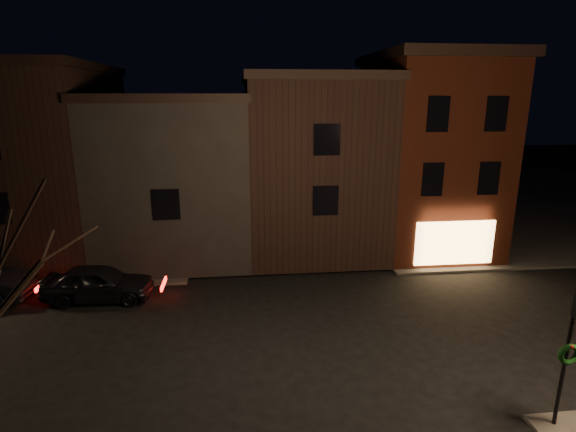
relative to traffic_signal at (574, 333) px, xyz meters
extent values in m
plane|color=black|center=(-5.60, 5.51, -2.81)|extent=(120.00, 120.00, 0.00)
cube|color=#2D2B28|center=(14.40, 25.51, -2.75)|extent=(30.00, 30.00, 0.12)
cube|color=#2D2B28|center=(-25.60, 25.51, -2.75)|extent=(30.00, 30.00, 0.12)
cube|color=#3F160B|center=(2.40, 15.01, 2.31)|extent=(6.00, 8.00, 10.00)
cube|color=black|center=(2.40, 15.01, 7.56)|extent=(6.50, 8.50, 0.50)
cube|color=#FFC372|center=(2.40, 10.96, -1.39)|extent=(4.00, 0.12, 2.20)
cube|color=black|center=(-4.10, 16.01, 1.81)|extent=(7.00, 10.00, 9.00)
cube|color=black|center=(-4.10, 16.01, 6.51)|extent=(7.30, 10.30, 0.40)
cube|color=black|center=(-11.35, 16.01, 1.31)|extent=(7.50, 10.00, 8.00)
cube|color=black|center=(-11.35, 16.01, 5.51)|extent=(7.80, 10.30, 0.40)
cube|color=black|center=(-18.60, 16.01, 2.06)|extent=(7.00, 10.00, 9.50)
cube|color=black|center=(-18.60, 16.01, 7.01)|extent=(7.30, 10.30, 0.40)
cylinder|color=black|center=(0.00, 0.11, -0.69)|extent=(0.10, 0.10, 4.00)
torus|color=#0C380F|center=(0.00, 0.02, -0.59)|extent=(0.58, 0.14, 0.58)
sphere|color=#990C0C|center=(0.00, 0.00, -0.37)|extent=(0.12, 0.12, 0.12)
imported|color=black|center=(-14.10, 9.31, -2.04)|extent=(4.57, 2.01, 1.53)
camera|label=1|loc=(-8.00, -9.05, 5.62)|focal=28.00mm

